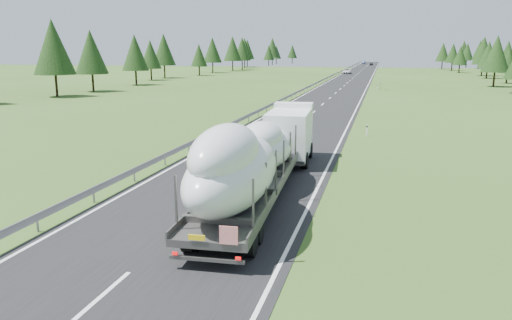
% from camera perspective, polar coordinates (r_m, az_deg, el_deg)
% --- Properties ---
extents(ground, '(400.00, 400.00, 0.00)m').
position_cam_1_polar(ground, '(15.81, -16.98, -14.51)').
color(ground, '#2F4C19').
rests_on(ground, ground).
extents(road_surface, '(10.00, 400.00, 0.02)m').
position_cam_1_polar(road_surface, '(112.41, 10.43, 8.69)').
color(road_surface, black).
rests_on(road_surface, ground).
extents(guardrail, '(0.10, 400.00, 0.76)m').
position_cam_1_polar(guardrail, '(112.80, 7.72, 9.10)').
color(guardrail, slate).
rests_on(guardrail, ground).
extents(marker_posts, '(0.13, 350.08, 1.00)m').
position_cam_1_polar(marker_posts, '(167.06, 14.05, 9.89)').
color(marker_posts, silver).
rests_on(marker_posts, ground).
extents(highway_sign, '(0.08, 0.90, 2.60)m').
position_cam_1_polar(highway_sign, '(92.07, 14.11, 8.86)').
color(highway_sign, slate).
rests_on(highway_sign, ground).
extents(tree_line_left, '(15.48, 282.32, 12.61)m').
position_cam_1_polar(tree_line_left, '(136.92, -7.97, 12.32)').
color(tree_line_left, black).
rests_on(tree_line_left, ground).
extents(boat_truck, '(3.49, 19.66, 4.43)m').
position_cam_1_polar(boat_truck, '(23.45, 0.14, 0.76)').
color(boat_truck, white).
rests_on(boat_truck, ground).
extents(distant_van, '(2.81, 5.68, 1.55)m').
position_cam_1_polar(distant_van, '(154.40, 10.36, 9.96)').
color(distant_van, silver).
rests_on(distant_van, ground).
extents(distant_car_dark, '(1.60, 3.95, 1.35)m').
position_cam_1_polar(distant_car_dark, '(242.10, 13.04, 10.66)').
color(distant_car_dark, black).
rests_on(distant_car_dark, ground).
extents(distant_car_blue, '(1.67, 4.52, 1.48)m').
position_cam_1_polar(distant_car_blue, '(263.90, 12.22, 10.84)').
color(distant_car_blue, '#182844').
rests_on(distant_car_blue, ground).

